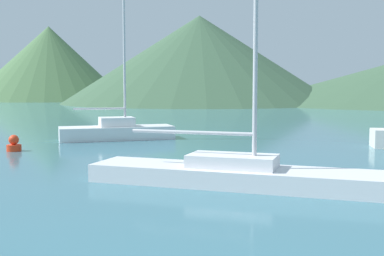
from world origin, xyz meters
The scene contains 5 objects.
sailboat_middle centered at (1.85, 10.69, 0.34)m, with size 7.82×2.00×6.97m.
sailboat_outer centered at (-6.74, 19.55, 0.45)m, with size 5.53×4.89×7.77m.
buoy_marker centered at (-8.44, 14.12, 0.28)m, with size 0.59×0.59×0.67m.
hill_west centered at (-56.81, 79.75, 7.44)m, with size 31.44×31.44×14.88m.
hill_central centered at (-22.08, 73.43, 7.16)m, with size 44.88×44.88×14.32m.
Camera 1 is at (5.38, -1.52, 2.61)m, focal length 45.00 mm.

